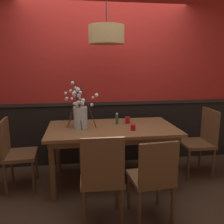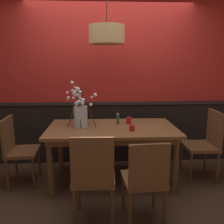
{
  "view_description": "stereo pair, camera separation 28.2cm",
  "coord_description": "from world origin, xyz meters",
  "px_view_note": "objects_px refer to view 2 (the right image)",
  "views": [
    {
      "loc": [
        -0.44,
        -2.97,
        1.6
      ],
      "look_at": [
        0.0,
        0.0,
        0.98
      ],
      "focal_mm": 37.28,
      "sensor_mm": 36.0,
      "label": 1
    },
    {
      "loc": [
        -0.16,
        -3.0,
        1.6
      ],
      "look_at": [
        0.0,
        0.0,
        0.98
      ],
      "focal_mm": 37.28,
      "sensor_mm": 36.0,
      "label": 2
    }
  ],
  "objects_px": {
    "candle_holder_nearer_center": "(129,120)",
    "chair_far_side_left": "(95,129)",
    "pendant_lamp": "(107,35)",
    "chair_near_side_right": "(145,178)",
    "chair_head_east_end": "(206,141)",
    "candle_holder_nearer_edge": "(132,128)",
    "condiment_bottle": "(118,119)",
    "chair_head_west_end": "(17,147)",
    "vase_with_blossoms": "(80,114)",
    "chair_near_side_left": "(93,175)",
    "dining_table": "(112,133)"
  },
  "relations": [
    {
      "from": "chair_far_side_left",
      "to": "chair_head_west_end",
      "type": "height_order",
      "value": "chair_head_west_end"
    },
    {
      "from": "dining_table",
      "to": "condiment_bottle",
      "type": "height_order",
      "value": "condiment_bottle"
    },
    {
      "from": "condiment_bottle",
      "to": "pendant_lamp",
      "type": "height_order",
      "value": "pendant_lamp"
    },
    {
      "from": "candle_holder_nearer_center",
      "to": "candle_holder_nearer_edge",
      "type": "bearing_deg",
      "value": -90.86
    },
    {
      "from": "candle_holder_nearer_edge",
      "to": "condiment_bottle",
      "type": "distance_m",
      "value": 0.37
    },
    {
      "from": "condiment_bottle",
      "to": "chair_near_side_right",
      "type": "bearing_deg",
      "value": -79.42
    },
    {
      "from": "dining_table",
      "to": "chair_head_west_end",
      "type": "relative_size",
      "value": 1.85
    },
    {
      "from": "dining_table",
      "to": "candle_holder_nearer_edge",
      "type": "distance_m",
      "value": 0.34
    },
    {
      "from": "chair_near_side_right",
      "to": "candle_holder_nearer_center",
      "type": "height_order",
      "value": "chair_near_side_right"
    },
    {
      "from": "condiment_bottle",
      "to": "chair_near_side_left",
      "type": "bearing_deg",
      "value": -107.18
    },
    {
      "from": "candle_holder_nearer_center",
      "to": "chair_near_side_right",
      "type": "bearing_deg",
      "value": -87.97
    },
    {
      "from": "candle_holder_nearer_center",
      "to": "pendant_lamp",
      "type": "height_order",
      "value": "pendant_lamp"
    },
    {
      "from": "chair_head_west_end",
      "to": "candle_holder_nearer_center",
      "type": "relative_size",
      "value": 9.91
    },
    {
      "from": "chair_head_west_end",
      "to": "chair_near_side_left",
      "type": "bearing_deg",
      "value": -40.58
    },
    {
      "from": "vase_with_blossoms",
      "to": "pendant_lamp",
      "type": "distance_m",
      "value": 1.07
    },
    {
      "from": "candle_holder_nearer_center",
      "to": "condiment_bottle",
      "type": "relative_size",
      "value": 0.59
    },
    {
      "from": "chair_near_side_left",
      "to": "pendant_lamp",
      "type": "xyz_separation_m",
      "value": [
        0.17,
        0.95,
        1.42
      ]
    },
    {
      "from": "chair_head_west_end",
      "to": "dining_table",
      "type": "bearing_deg",
      "value": 0.34
    },
    {
      "from": "pendant_lamp",
      "to": "chair_far_side_left",
      "type": "bearing_deg",
      "value": 102.98
    },
    {
      "from": "chair_head_east_end",
      "to": "chair_far_side_left",
      "type": "bearing_deg",
      "value": 151.48
    },
    {
      "from": "chair_head_west_end",
      "to": "candle_holder_nearer_center",
      "type": "height_order",
      "value": "chair_head_west_end"
    },
    {
      "from": "vase_with_blossoms",
      "to": "candle_holder_nearer_center",
      "type": "height_order",
      "value": "vase_with_blossoms"
    },
    {
      "from": "chair_near_side_right",
      "to": "chair_head_west_end",
      "type": "distance_m",
      "value": 1.79
    },
    {
      "from": "chair_near_side_right",
      "to": "chair_near_side_left",
      "type": "xyz_separation_m",
      "value": [
        -0.51,
        0.01,
        0.04
      ]
    },
    {
      "from": "chair_head_east_end",
      "to": "condiment_bottle",
      "type": "height_order",
      "value": "chair_head_east_end"
    },
    {
      "from": "chair_far_side_left",
      "to": "chair_near_side_left",
      "type": "height_order",
      "value": "chair_near_side_left"
    },
    {
      "from": "candle_holder_nearer_center",
      "to": "chair_far_side_left",
      "type": "bearing_deg",
      "value": 124.72
    },
    {
      "from": "chair_near_side_right",
      "to": "chair_near_side_left",
      "type": "distance_m",
      "value": 0.52
    },
    {
      "from": "chair_near_side_left",
      "to": "pendant_lamp",
      "type": "distance_m",
      "value": 1.72
    },
    {
      "from": "chair_head_east_end",
      "to": "pendant_lamp",
      "type": "distance_m",
      "value": 1.98
    },
    {
      "from": "chair_head_west_end",
      "to": "pendant_lamp",
      "type": "distance_m",
      "value": 1.88
    },
    {
      "from": "candle_holder_nearer_center",
      "to": "pendant_lamp",
      "type": "distance_m",
      "value": 1.18
    },
    {
      "from": "chair_near_side_left",
      "to": "chair_head_east_end",
      "type": "bearing_deg",
      "value": 30.79
    },
    {
      "from": "dining_table",
      "to": "vase_with_blossoms",
      "type": "distance_m",
      "value": 0.5
    },
    {
      "from": "candle_holder_nearer_edge",
      "to": "vase_with_blossoms",
      "type": "bearing_deg",
      "value": 162.18
    },
    {
      "from": "chair_head_east_end",
      "to": "candle_holder_nearer_edge",
      "type": "xyz_separation_m",
      "value": [
        -1.07,
        -0.23,
        0.27
      ]
    },
    {
      "from": "condiment_bottle",
      "to": "chair_far_side_left",
      "type": "bearing_deg",
      "value": 114.88
    },
    {
      "from": "chair_head_east_end",
      "to": "pendant_lamp",
      "type": "bearing_deg",
      "value": 178.87
    },
    {
      "from": "candle_holder_nearer_edge",
      "to": "dining_table",
      "type": "bearing_deg",
      "value": 140.27
    },
    {
      "from": "dining_table",
      "to": "pendant_lamp",
      "type": "xyz_separation_m",
      "value": [
        -0.06,
        0.05,
        1.27
      ]
    },
    {
      "from": "pendant_lamp",
      "to": "chair_near_side_right",
      "type": "bearing_deg",
      "value": -70.04
    },
    {
      "from": "chair_head_east_end",
      "to": "candle_holder_nearer_edge",
      "type": "bearing_deg",
      "value": -168.16
    },
    {
      "from": "chair_head_east_end",
      "to": "pendant_lamp",
      "type": "xyz_separation_m",
      "value": [
        -1.38,
        0.03,
        1.42
      ]
    },
    {
      "from": "chair_far_side_left",
      "to": "chair_near_side_right",
      "type": "height_order",
      "value": "chair_near_side_right"
    },
    {
      "from": "chair_head_west_end",
      "to": "candle_holder_nearer_center",
      "type": "bearing_deg",
      "value": 6.16
    },
    {
      "from": "candle_holder_nearer_center",
      "to": "condiment_bottle",
      "type": "xyz_separation_m",
      "value": [
        -0.16,
        -0.02,
        0.03
      ]
    },
    {
      "from": "chair_head_east_end",
      "to": "vase_with_blossoms",
      "type": "bearing_deg",
      "value": -179.57
    },
    {
      "from": "chair_near_side_right",
      "to": "chair_head_west_end",
      "type": "xyz_separation_m",
      "value": [
        -1.55,
        0.9,
        0.02
      ]
    },
    {
      "from": "chair_head_east_end",
      "to": "candle_holder_nearer_center",
      "type": "relative_size",
      "value": 10.44
    },
    {
      "from": "chair_far_side_left",
      "to": "vase_with_blossoms",
      "type": "xyz_separation_m",
      "value": [
        -0.17,
        -0.87,
        0.46
      ]
    }
  ]
}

